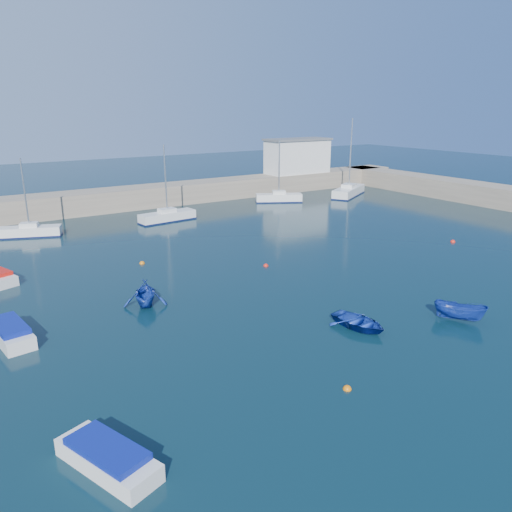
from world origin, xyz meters
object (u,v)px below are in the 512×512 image
motorboat_1 (10,332)px  dinghy_center (359,322)px  motorboat_0 (108,457)px  sailboat_5 (30,231)px  sailboat_7 (279,197)px  dinghy_right (460,312)px  harbor_office (297,157)px  dinghy_left (145,293)px  sailboat_8 (349,191)px  sailboat_6 (167,216)px

motorboat_1 → dinghy_center: (17.59, -9.46, -0.13)m
motorboat_0 → motorboat_1: (-1.44, 13.26, 0.04)m
motorboat_1 → sailboat_5: bearing=70.1°
sailboat_7 → dinghy_right: size_ratio=2.69×
dinghy_center → sailboat_7: bearing=52.1°
harbor_office → dinghy_left: bearing=-139.1°
sailboat_5 → motorboat_1: (-5.13, -24.40, -0.07)m
sailboat_5 → dinghy_left: bearing=-151.6°
sailboat_7 → dinghy_left: size_ratio=2.53×
motorboat_0 → dinghy_left: size_ratio=1.40×
sailboat_5 → sailboat_7: bearing=-65.9°
sailboat_7 → dinghy_left: 38.52m
harbor_office → sailboat_5: bearing=-167.7°
sailboat_8 → sailboat_6: bearing=62.6°
sailboat_8 → motorboat_1: sailboat_8 is taller
sailboat_5 → sailboat_6: sailboat_6 is taller
motorboat_1 → harbor_office: bearing=28.0°
sailboat_5 → sailboat_8: (43.53, 0.21, 0.12)m
sailboat_5 → sailboat_7: 32.13m
harbor_office → dinghy_right: (-22.18, -45.30, -4.50)m
harbor_office → sailboat_5: 41.77m
dinghy_left → dinghy_right: 19.95m
harbor_office → sailboat_8: 10.13m
sailboat_5 → sailboat_7: sailboat_7 is taller
sailboat_5 → sailboat_7: size_ratio=0.94×
harbor_office → sailboat_6: size_ratio=1.16×
sailboat_6 → sailboat_8: (29.07, 1.21, 0.10)m
dinghy_right → motorboat_1: bearing=124.1°
sailboat_7 → dinghy_center: 40.70m
sailboat_5 → motorboat_0: (-3.70, -37.66, -0.12)m
sailboat_7 → dinghy_left: bearing=159.4°
sailboat_5 → dinghy_center: sailboat_5 is taller
dinghy_left → sailboat_6: bearing=86.8°
sailboat_7 → dinghy_right: (-13.69, -38.26, -0.02)m
motorboat_1 → dinghy_center: 19.97m
dinghy_right → sailboat_6: bearing=67.6°
harbor_office → motorboat_1: (-45.71, -33.24, -4.60)m
sailboat_5 → dinghy_center: (12.46, -33.85, -0.21)m
harbor_office → sailboat_7: sailboat_7 is taller
sailboat_8 → dinghy_center: sailboat_8 is taller
sailboat_7 → motorboat_0: bearing=165.9°
harbor_office → motorboat_1: 56.70m
sailboat_5 → motorboat_1: 24.93m
sailboat_5 → sailboat_8: bearing=-68.8°
dinghy_center → sailboat_8: bearing=38.6°
sailboat_6 → dinghy_center: bearing=170.1°
harbor_office → sailboat_8: (2.95, -8.63, -4.41)m
dinghy_left → dinghy_right: (15.26, -12.85, -0.27)m
sailboat_5 → dinghy_left: 23.82m
motorboat_1 → dinghy_left: 8.31m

